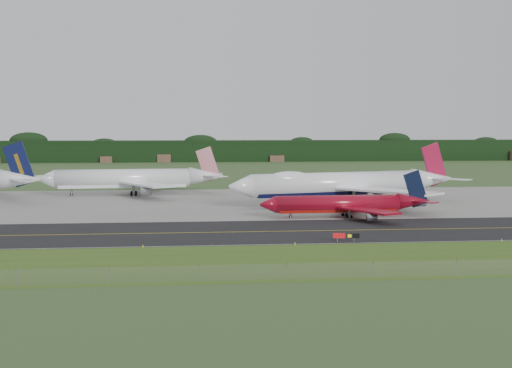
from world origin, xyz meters
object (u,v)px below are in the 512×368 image
Objects in this scene: jet_red_737 at (347,204)px; taxiway_sign at (346,236)px; jet_ba_747 at (343,184)px; jet_star_tail at (133,179)px.

jet_red_737 is 8.43× the size of taxiway_sign.
jet_red_737 is (-4.80, -24.50, -2.61)m from jet_ba_747.
taxiway_sign is (-12.88, -58.66, -4.47)m from jet_ba_747.
jet_red_737 is at bearing -47.60° from jet_star_tail.
jet_red_737 reaches higher than taxiway_sign.
jet_star_tail is (-57.14, 32.82, -0.72)m from jet_ba_747.
jet_ba_747 is 1.62× the size of jet_red_737.
jet_star_tail is (-52.34, 57.32, 1.89)m from jet_red_737.
jet_star_tail is at bearing 132.40° from jet_red_737.
jet_red_737 is at bearing -101.08° from jet_ba_747.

